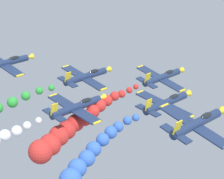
% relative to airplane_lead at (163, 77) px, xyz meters
% --- Properties ---
extents(airplane_lead, '(9.38, 10.35, 3.11)m').
position_rel_airplane_lead_xyz_m(airplane_lead, '(0.00, 0.00, 0.00)').
color(airplane_lead, navy).
extents(smoke_trail_lead, '(3.36, 21.79, 6.21)m').
position_rel_airplane_lead_xyz_m(smoke_trail_lead, '(0.19, -21.87, -2.74)').
color(smoke_trail_lead, red).
extents(airplane_left_inner, '(9.43, 10.35, 2.99)m').
position_rel_airplane_lead_xyz_m(airplane_left_inner, '(-8.65, -9.35, 0.41)').
color(airplane_left_inner, navy).
extents(airplane_right_inner, '(9.51, 10.35, 2.73)m').
position_rel_airplane_lead_xyz_m(airplane_right_inner, '(8.24, -9.72, 0.32)').
color(airplane_right_inner, navy).
extents(airplane_left_outer, '(9.48, 10.35, 2.85)m').
position_rel_airplane_lead_xyz_m(airplane_left_outer, '(-0.30, -19.22, 0.10)').
color(airplane_left_outer, navy).
extents(airplane_right_outer, '(9.42, 10.35, 3.02)m').
position_rel_airplane_lead_xyz_m(airplane_right_outer, '(-19.10, -17.81, 2.42)').
color(airplane_right_outer, navy).
extents(airplane_trailing, '(9.32, 10.35, 3.25)m').
position_rel_airplane_lead_xyz_m(airplane_trailing, '(18.73, -17.74, 2.82)').
color(airplane_trailing, navy).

